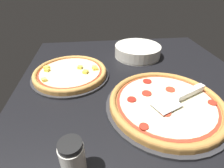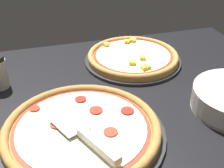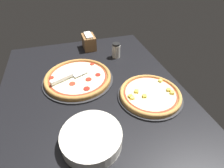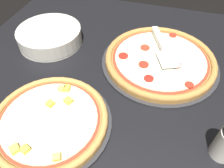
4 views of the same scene
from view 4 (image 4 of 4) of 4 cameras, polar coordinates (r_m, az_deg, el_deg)
ground_plane at (r=80.40cm, az=4.91°, el=2.73°), size 126.19×102.45×3.60cm
pizza_pan_front at (r=82.92cm, az=12.24°, el=5.45°), size 42.51×42.51×1.00cm
pizza_front at (r=81.77cm, az=12.43°, el=6.38°), size 39.96×39.96×2.70cm
pizza_pan_back at (r=65.98cm, az=-15.62°, el=-9.86°), size 35.00×35.00×1.00cm
pizza_back at (r=64.57cm, az=-15.93°, el=-8.99°), size 32.90×32.90×3.09cm
serving_spatula at (r=86.21cm, az=12.62°, el=10.62°), size 13.48×22.77×2.00cm
plate_stack at (r=93.37cm, az=-15.91°, el=11.96°), size 25.31×25.31×6.30cm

